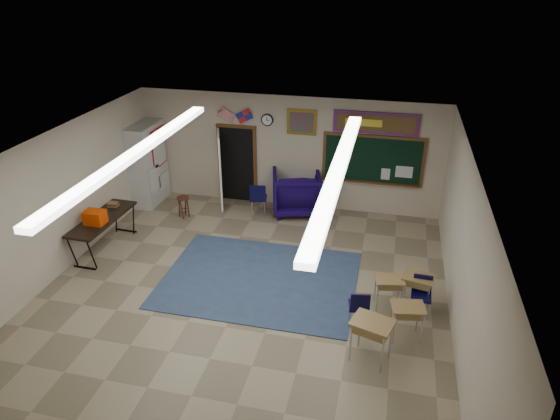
% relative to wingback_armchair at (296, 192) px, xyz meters
% --- Properties ---
extents(floor, '(9.00, 9.00, 0.00)m').
position_rel_wingback_armchair_xyz_m(floor, '(-0.31, -4.12, -0.57)').
color(floor, gray).
rests_on(floor, ground).
extents(back_wall, '(8.00, 0.04, 3.00)m').
position_rel_wingback_armchair_xyz_m(back_wall, '(-0.31, 0.38, 0.93)').
color(back_wall, beige).
rests_on(back_wall, floor).
extents(left_wall, '(0.04, 9.00, 3.00)m').
position_rel_wingback_armchair_xyz_m(left_wall, '(-4.31, -4.12, 0.93)').
color(left_wall, beige).
rests_on(left_wall, floor).
extents(right_wall, '(0.04, 9.00, 3.00)m').
position_rel_wingback_armchair_xyz_m(right_wall, '(3.69, -4.12, 0.93)').
color(right_wall, beige).
rests_on(right_wall, floor).
extents(ceiling, '(8.00, 9.00, 0.04)m').
position_rel_wingback_armchair_xyz_m(ceiling, '(-0.31, -4.12, 2.43)').
color(ceiling, beige).
rests_on(ceiling, back_wall).
extents(area_rug, '(4.00, 3.00, 0.02)m').
position_rel_wingback_armchair_xyz_m(area_rug, '(-0.11, -3.32, -0.56)').
color(area_rug, '#374E69').
rests_on(area_rug, floor).
extents(fluorescent_strips, '(3.86, 6.00, 0.10)m').
position_rel_wingback_armchair_xyz_m(fluorescent_strips, '(-0.31, -4.12, 2.37)').
color(fluorescent_strips, white).
rests_on(fluorescent_strips, ceiling).
extents(doorway, '(1.10, 0.89, 2.16)m').
position_rel_wingback_armchair_xyz_m(doorway, '(-1.81, 0.23, 0.49)').
color(doorway, black).
rests_on(doorway, back_wall).
extents(chalkboard, '(2.55, 0.14, 1.30)m').
position_rel_wingback_armchair_xyz_m(chalkboard, '(1.89, 0.34, 0.90)').
color(chalkboard, '#593419').
rests_on(chalkboard, back_wall).
extents(bulletin_board, '(2.10, 0.05, 0.55)m').
position_rel_wingback_armchair_xyz_m(bulletin_board, '(1.89, 0.35, 1.88)').
color(bulletin_board, '#AD0E18').
rests_on(bulletin_board, back_wall).
extents(framed_art_print, '(0.75, 0.05, 0.65)m').
position_rel_wingback_armchair_xyz_m(framed_art_print, '(0.04, 0.35, 1.78)').
color(framed_art_print, olive).
rests_on(framed_art_print, back_wall).
extents(wall_clock, '(0.32, 0.05, 0.32)m').
position_rel_wingback_armchair_xyz_m(wall_clock, '(-0.86, 0.35, 1.78)').
color(wall_clock, black).
rests_on(wall_clock, back_wall).
extents(wall_flags, '(1.16, 0.06, 0.70)m').
position_rel_wingback_armchair_xyz_m(wall_flags, '(-1.71, 0.32, 1.91)').
color(wall_flags, red).
rests_on(wall_flags, back_wall).
extents(storage_cabinet, '(0.59, 1.25, 2.20)m').
position_rel_wingback_armchair_xyz_m(storage_cabinet, '(-4.02, -0.27, 0.53)').
color(storage_cabinet, beige).
rests_on(storage_cabinet, floor).
extents(wingback_armchair, '(1.49, 1.51, 1.14)m').
position_rel_wingback_armchair_xyz_m(wingback_armchair, '(0.00, 0.00, 0.00)').
color(wingback_armchair, '#110539').
rests_on(wingback_armchair, floor).
extents(student_chair_reading, '(0.54, 0.54, 0.90)m').
position_rel_wingback_armchair_xyz_m(student_chair_reading, '(-0.93, -0.40, -0.12)').
color(student_chair_reading, black).
rests_on(student_chair_reading, floor).
extents(student_chair_desk_a, '(0.44, 0.44, 0.77)m').
position_rel_wingback_armchair_xyz_m(student_chair_desk_a, '(2.02, -4.29, -0.18)').
color(student_chair_desk_a, black).
rests_on(student_chair_desk_a, floor).
extents(student_chair_desk_b, '(0.40, 0.40, 0.77)m').
position_rel_wingback_armchair_xyz_m(student_chair_desk_b, '(3.13, -3.74, -0.18)').
color(student_chair_desk_b, black).
rests_on(student_chair_desk_b, floor).
extents(student_desk_front_left, '(0.60, 0.49, 0.64)m').
position_rel_wingback_armchair_xyz_m(student_desk_front_left, '(2.53, -3.65, -0.21)').
color(student_desk_front_left, olive).
rests_on(student_desk_front_left, floor).
extents(student_desk_front_right, '(0.65, 0.54, 0.69)m').
position_rel_wingback_armchair_xyz_m(student_desk_front_right, '(3.05, -3.51, -0.18)').
color(student_desk_front_right, olive).
rests_on(student_desk_front_right, floor).
extents(student_desk_back_left, '(0.77, 0.67, 0.79)m').
position_rel_wingback_armchair_xyz_m(student_desk_back_left, '(2.29, -5.17, -0.13)').
color(student_desk_back_left, olive).
rests_on(student_desk_back_left, floor).
extents(student_desk_back_right, '(0.63, 0.52, 0.68)m').
position_rel_wingback_armchair_xyz_m(student_desk_back_right, '(2.86, -4.48, -0.19)').
color(student_desk_back_right, olive).
rests_on(student_desk_back_right, floor).
extents(folding_table, '(0.71, 1.97, 1.11)m').
position_rel_wingback_armchair_xyz_m(folding_table, '(-3.89, -2.92, -0.13)').
color(folding_table, black).
rests_on(folding_table, floor).
extents(wooden_stool, '(0.32, 0.32, 0.56)m').
position_rel_wingback_armchair_xyz_m(wooden_stool, '(-2.78, -0.99, -0.28)').
color(wooden_stool, '#472415').
rests_on(wooden_stool, floor).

